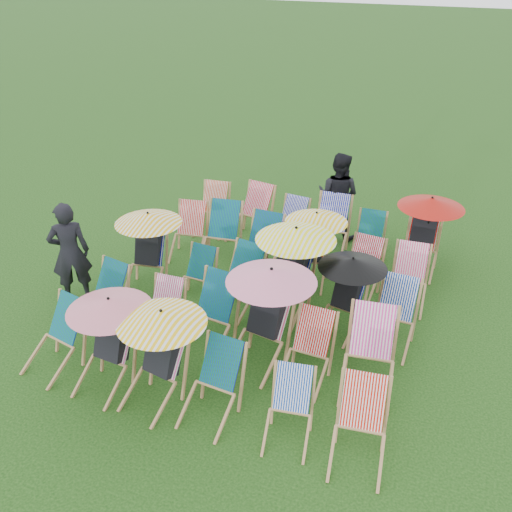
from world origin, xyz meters
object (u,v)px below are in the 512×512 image
at_px(deckchair_5, 360,429).
at_px(person_left, 70,253).
at_px(person_rear, 338,196).
at_px(deckchair_0, 54,338).
at_px(deckchair_29, 424,233).

xyz_separation_m(deckchair_5, person_left, (-5.02, 1.51, 0.39)).
distance_m(person_left, person_rear, 5.03).
xyz_separation_m(deckchair_0, person_rear, (2.46, 5.28, 0.39)).
height_order(deckchair_29, person_left, person_left).
bearing_deg(deckchair_5, person_rear, 100.56).
height_order(deckchair_5, person_left, person_left).
height_order(deckchair_29, person_rear, person_rear).
relative_size(deckchair_0, person_left, 0.56).
bearing_deg(deckchair_5, deckchair_29, 82.57).
bearing_deg(deckchair_5, deckchair_0, 172.28).
distance_m(deckchair_5, deckchair_29, 4.62).
xyz_separation_m(deckchair_29, person_left, (-5.02, -3.11, 0.14)).
bearing_deg(person_left, deckchair_29, 171.33).
distance_m(deckchair_29, person_rear, 1.86).
relative_size(deckchair_5, deckchair_29, 0.69).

